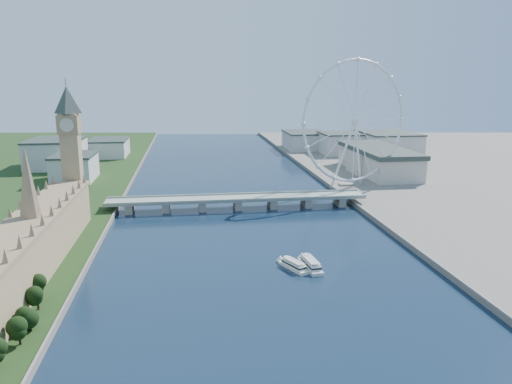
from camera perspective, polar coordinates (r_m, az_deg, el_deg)
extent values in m
cube|color=tan|center=(308.19, -24.03, -5.53)|extent=(24.00, 200.00, 28.00)
cone|color=#937A59|center=(299.54, -24.65, 1.03)|extent=(12.00, 12.00, 40.00)
cube|color=tan|center=(404.12, -20.23, 2.74)|extent=(13.00, 13.00, 80.00)
cube|color=#937A59|center=(400.23, -20.59, 7.26)|extent=(15.00, 15.00, 14.00)
pyramid|color=#2D3833|center=(398.89, -20.90, 11.26)|extent=(20.02, 20.02, 20.00)
cube|color=gray|center=(424.95, -2.13, -0.76)|extent=(220.00, 22.00, 2.00)
cube|color=gray|center=(427.04, -14.23, -1.74)|extent=(6.00, 20.00, 7.50)
cube|color=gray|center=(424.61, -10.21, -1.63)|extent=(6.00, 20.00, 7.50)
cube|color=gray|center=(424.29, -6.16, -1.51)|extent=(6.00, 20.00, 7.50)
cube|color=gray|center=(426.09, -2.12, -1.38)|extent=(6.00, 20.00, 7.50)
cube|color=gray|center=(429.98, 1.86, -1.25)|extent=(6.00, 20.00, 7.50)
cube|color=gray|center=(435.91, 5.75, -1.11)|extent=(6.00, 20.00, 7.50)
cube|color=gray|center=(443.79, 9.52, -0.97)|extent=(6.00, 20.00, 7.50)
torus|color=silver|center=(494.63, 11.26, 7.91)|extent=(113.60, 39.12, 118.60)
cylinder|color=silver|center=(494.63, 11.26, 7.91)|extent=(7.25, 6.61, 6.00)
cube|color=gray|center=(512.20, 10.27, 0.87)|extent=(14.00, 10.00, 2.00)
cube|color=beige|center=(561.77, -20.00, 2.59)|extent=(40.00, 60.00, 26.00)
cube|color=beige|center=(657.04, -21.84, 4.09)|extent=(60.00, 80.00, 32.00)
cube|color=beige|center=(725.64, -16.48, 4.83)|extent=(50.00, 70.00, 22.00)
cube|color=beige|center=(731.16, 9.85, 5.46)|extent=(60.00, 60.00, 28.00)
cube|color=beige|center=(732.96, 14.82, 5.32)|extent=(70.00, 90.00, 30.00)
cube|color=beige|center=(778.11, 5.69, 5.87)|extent=(60.00, 80.00, 24.00)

